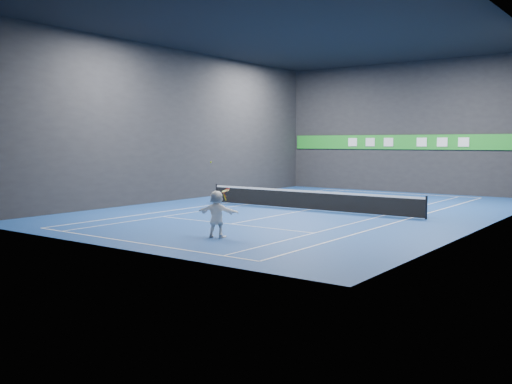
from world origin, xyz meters
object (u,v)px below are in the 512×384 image
Objects in this scene: player at (217,214)px; tennis_racket at (226,191)px; tennis_net at (308,199)px; tennis_ball at (211,162)px.

tennis_racket is (0.39, 0.05, 0.84)m from player.
tennis_net is 9.62m from tennis_racket.
player reaches higher than tennis_net.
tennis_net is at bearing 102.79° from tennis_racket.
tennis_ball reaches higher than tennis_net.
player is at bearing -173.05° from tennis_racket.
tennis_racket is at bearing -77.21° from tennis_net.
tennis_ball is at bearing -18.53° from player.
tennis_net is at bearing 98.74° from tennis_ball.
tennis_racket is at bearing 2.48° from tennis_ball.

